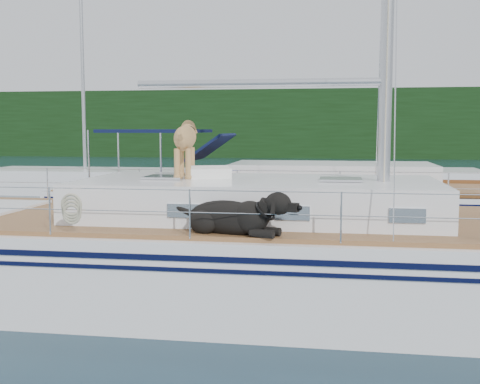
# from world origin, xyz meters

# --- Properties ---
(ground) EXTENTS (120.00, 120.00, 0.00)m
(ground) POSITION_xyz_m (0.00, 0.00, 0.00)
(ground) COLOR black
(ground) RESTS_ON ground
(tree_line) EXTENTS (90.00, 3.00, 6.00)m
(tree_line) POSITION_xyz_m (0.00, 45.00, 3.00)
(tree_line) COLOR black
(tree_line) RESTS_ON ground
(shore_bank) EXTENTS (92.00, 1.00, 1.20)m
(shore_bank) POSITION_xyz_m (0.00, 46.20, 0.60)
(shore_bank) COLOR #595147
(shore_bank) RESTS_ON ground
(main_sailboat) EXTENTS (12.00, 3.82, 14.01)m
(main_sailboat) POSITION_xyz_m (0.09, -0.00, 0.68)
(main_sailboat) COLOR white
(main_sailboat) RESTS_ON ground
(neighbor_sailboat) EXTENTS (11.00, 3.50, 13.30)m
(neighbor_sailboat) POSITION_xyz_m (0.74, 5.99, 0.63)
(neighbor_sailboat) COLOR white
(neighbor_sailboat) RESTS_ON ground
(bg_boat_west) EXTENTS (8.00, 3.00, 11.65)m
(bg_boat_west) POSITION_xyz_m (-8.00, 14.00, 0.45)
(bg_boat_west) COLOR white
(bg_boat_west) RESTS_ON ground
(bg_boat_center) EXTENTS (7.20, 3.00, 11.65)m
(bg_boat_center) POSITION_xyz_m (4.00, 16.00, 0.45)
(bg_boat_center) COLOR white
(bg_boat_center) RESTS_ON ground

